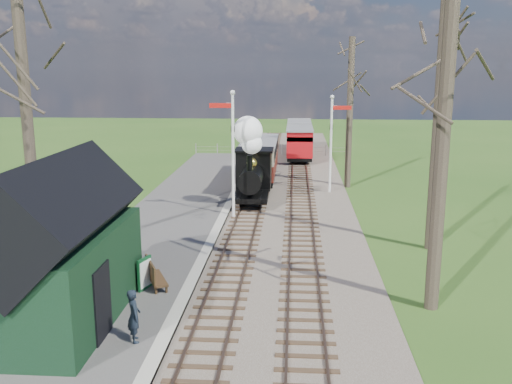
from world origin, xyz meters
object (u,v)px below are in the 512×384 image
semaphore_near (232,145)px  locomotive (252,166)px  semaphore_far (332,137)px  red_carriage_a (300,143)px  red_carriage_b (299,135)px  bench (153,274)px  sign_board (145,273)px  coach (259,158)px  person (134,316)px  station_shed (59,251)px

semaphore_near → locomotive: semaphore_near is taller
semaphore_far → red_carriage_a: bearing=98.9°
semaphore_near → semaphore_far: (5.14, 6.00, -0.27)m
semaphore_near → semaphore_far: semaphore_near is taller
red_carriage_b → bench: size_ratio=3.12×
semaphore_near → sign_board: bearing=-100.6°
locomotive → red_carriage_a: locomotive is taller
red_carriage_a → red_carriage_b: 5.50m
coach → red_carriage_a: size_ratio=1.50×
bench → sign_board: bearing=-132.9°
semaphore_near → red_carriage_a: size_ratio=1.24×
semaphore_far → coach: semaphore_far is taller
red_carriage_b → sign_board: 32.87m
locomotive → semaphore_near: bearing=-104.7°
locomotive → person: 16.19m
coach → red_carriage_a: (2.60, 8.42, -0.10)m
red_carriage_b → person: 36.31m
semaphore_near → bench: (-1.58, -9.33, -3.00)m
coach → sign_board: (-2.57, -18.53, -0.85)m
station_shed → person: size_ratio=4.37×
red_carriage_a → red_carriage_b: same height
locomotive → person: (-1.90, -16.03, -1.24)m
red_carriage_a → bench: size_ratio=3.12×
station_shed → semaphore_far: (8.67, 18.00, 1.08)m
locomotive → red_carriage_a: size_ratio=0.93×
sign_board → bench: 0.35m
coach → bench: bearing=-97.3°
coach → station_shed: bearing=-101.6°
semaphore_near → sign_board: semaphore_near is taller
station_shed → bench: size_ratio=3.91×
sign_board → bench: (0.22, 0.24, -0.11)m
red_carriage_a → sign_board: bearing=-100.9°
station_shed → semaphore_near: size_ratio=1.01×
red_carriage_b → person: red_carriage_b is taller
locomotive → bench: size_ratio=2.91×
person → bench: bearing=-17.6°
semaphore_near → sign_board: size_ratio=5.85×
semaphore_near → locomotive: 3.33m
semaphore_near → red_carriage_a: (3.37, 17.38, -2.14)m
red_carriage_a → red_carriage_b: size_ratio=1.00×
semaphore_far → person: (-6.28, -19.14, -2.43)m
red_carriage_b → bench: 32.60m
semaphore_far → coach: 5.57m
coach → semaphore_near: bearing=-94.9°
bench → coach: bearing=82.7°
sign_board → person: bearing=-79.6°
sign_board → coach: bearing=82.1°
red_carriage_a → bench: (-4.95, -26.71, -0.86)m
station_shed → coach: (4.30, 20.96, -0.69)m
locomotive → bench: (-2.33, -12.22, -1.54)m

